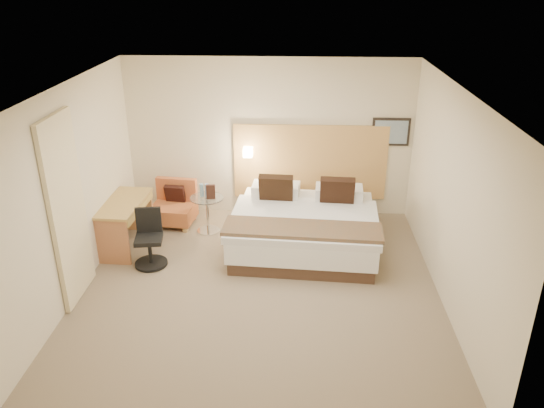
{
  "coord_description": "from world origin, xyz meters",
  "views": [
    {
      "loc": [
        0.47,
        -6.09,
        3.97
      ],
      "look_at": [
        0.15,
        0.48,
        1.04
      ],
      "focal_mm": 35.0,
      "sensor_mm": 36.0,
      "label": 1
    }
  ],
  "objects_px": {
    "desk": "(126,211)",
    "desk_chair": "(150,243)",
    "bed": "(305,225)",
    "lounge_chair": "(174,207)",
    "side_table": "(208,213)"
  },
  "relations": [
    {
      "from": "side_table",
      "to": "desk_chair",
      "type": "height_order",
      "value": "desk_chair"
    },
    {
      "from": "side_table",
      "to": "lounge_chair",
      "type": "bearing_deg",
      "value": 155.34
    },
    {
      "from": "desk",
      "to": "desk_chair",
      "type": "bearing_deg",
      "value": -47.17
    },
    {
      "from": "bed",
      "to": "desk",
      "type": "height_order",
      "value": "bed"
    },
    {
      "from": "lounge_chair",
      "to": "desk",
      "type": "height_order",
      "value": "desk"
    },
    {
      "from": "side_table",
      "to": "desk_chair",
      "type": "distance_m",
      "value": 1.28
    },
    {
      "from": "desk",
      "to": "desk_chair",
      "type": "height_order",
      "value": "desk_chair"
    },
    {
      "from": "bed",
      "to": "lounge_chair",
      "type": "xyz_separation_m",
      "value": [
        -2.2,
        0.69,
        -0.05
      ]
    },
    {
      "from": "bed",
      "to": "desk_chair",
      "type": "bearing_deg",
      "value": -163.14
    },
    {
      "from": "bed",
      "to": "desk_chair",
      "type": "xyz_separation_m",
      "value": [
        -2.25,
        -0.68,
        -0.0
      ]
    },
    {
      "from": "desk",
      "to": "desk_chair",
      "type": "distance_m",
      "value": 0.75
    },
    {
      "from": "bed",
      "to": "lounge_chair",
      "type": "relative_size",
      "value": 3.01
    },
    {
      "from": "side_table",
      "to": "desk",
      "type": "relative_size",
      "value": 0.49
    },
    {
      "from": "side_table",
      "to": "desk",
      "type": "xyz_separation_m",
      "value": [
        -1.15,
        -0.57,
        0.26
      ]
    },
    {
      "from": "bed",
      "to": "lounge_chair",
      "type": "distance_m",
      "value": 2.3
    }
  ]
}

